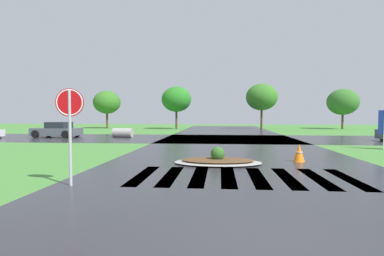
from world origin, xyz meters
The scene contains 9 objects.
asphalt_roadway centered at (0.00, 10.00, 0.00)m, with size 10.66×80.00×0.01m, color #2B2B30.
asphalt_cross_road centered at (0.00, 21.23, 0.00)m, with size 90.00×9.60×0.01m, color #2B2B30.
crosswalk_stripes centered at (0.00, 5.62, 0.00)m, with size 6.75×3.33×0.01m.
stop_sign centered at (-4.75, 4.00, 1.97)m, with size 0.76×0.15×2.65m.
median_island centered at (-0.79, 8.20, 0.13)m, with size 3.46×2.08×0.68m.
car_dark_suv centered at (-14.67, 21.56, 0.61)m, with size 4.06×2.25×1.32m.
drainage_pipe_stack centered at (-9.05, 22.06, 0.39)m, with size 1.79×0.97×0.78m.
traffic_cone centered at (2.54, 9.00, 0.36)m, with size 0.47×0.47×0.74m.
background_treeline centered at (2.48, 38.86, 3.87)m, with size 45.85×5.90×6.13m.
Camera 1 is at (-0.71, -4.09, 1.93)m, focal length 29.18 mm.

